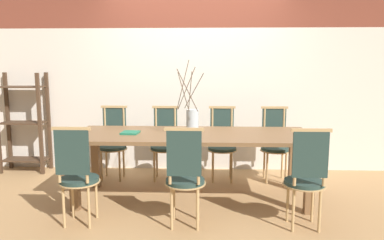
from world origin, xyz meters
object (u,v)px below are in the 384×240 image
Objects in this scene: chair_near_center at (306,176)px; chair_far_center at (222,142)px; vase_centerpiece at (192,121)px; dining_table at (192,141)px; book_stack at (130,133)px; shelving_rack at (24,123)px.

chair_near_center is 1.64m from chair_far_center.
chair_near_center is at bearing 115.37° from chair_far_center.
dining_table is at bearing 94.37° from vase_centerpiece.
chair_far_center is 4.58× the size of book_stack.
shelving_rack is (-1.72, 1.05, -0.07)m from book_stack.
chair_far_center is at bearing 63.93° from dining_table.
vase_centerpiece is at bearing -24.49° from shelving_rack.
chair_far_center is at bearing 36.57° from book_stack.
dining_table is at bearing 145.18° from chair_near_center.
dining_table is 2.72× the size of chair_near_center.
shelving_rack is (-3.47, 1.76, 0.19)m from chair_near_center.
dining_table is 12.46× the size of book_stack.
vase_centerpiece is at bearing 66.56° from chair_far_center.
dining_table is 2.72× the size of chair_far_center.
shelving_rack is at bearing 153.12° from chair_near_center.
chair_far_center reaches higher than book_stack.
chair_near_center is at bearing -26.88° from shelving_rack.
chair_far_center is 2.79m from shelving_rack.
chair_near_center is 1.90m from book_stack.
dining_table is 0.84m from chair_far_center.
shelving_rack reaches higher than chair_far_center.
shelving_rack is (-2.40, 1.02, 0.03)m from dining_table.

